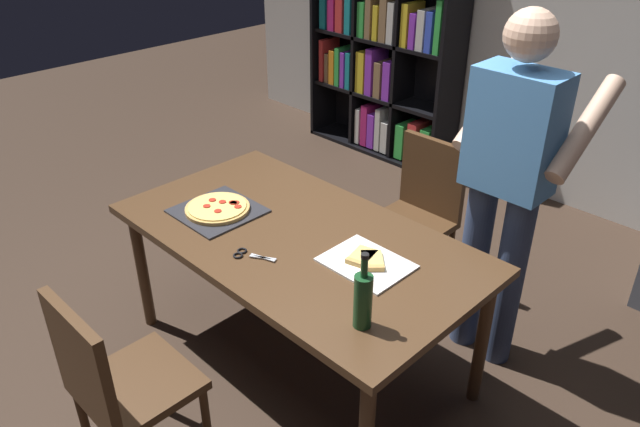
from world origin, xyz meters
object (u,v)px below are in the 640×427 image
Objects in this scene: chair_near_camera at (115,381)px; person_serving_pizza at (508,177)px; kitchen_scissors at (248,255)px; dining_table at (297,247)px; chair_far_side at (420,207)px; wine_bottle at (363,299)px; pepperoni_pizza_on_tray at (218,209)px; bookshelf at (385,41)px.

person_serving_pizza is (0.62, 1.71, 0.49)m from chair_near_camera.
dining_table is at bearing 85.71° from kitchen_scissors.
person_serving_pizza is at bearing 58.00° from kitchen_scissors.
wine_bottle is (0.64, -1.23, 0.36)m from chair_far_side.
chair_near_camera is 1.00× the size of chair_far_side.
chair_far_side is 2.39× the size of pepperoni_pizza_on_tray.
kitchen_scissors is at bearing -19.12° from pepperoni_pizza_on_tray.
wine_bottle is 0.67m from kitchen_scissors.
bookshelf is (-1.45, 1.41, 0.45)m from chair_far_side.
chair_far_side is 4.59× the size of kitchen_scissors.
chair_far_side is at bearing 68.64° from pepperoni_pizza_on_tray.
person_serving_pizza is 5.54× the size of wine_bottle.
person_serving_pizza is (2.07, -1.63, 0.03)m from bookshelf.
bookshelf reaches higher than dining_table.
kitchen_scissors is (1.43, -2.65, -0.21)m from bookshelf.
bookshelf reaches higher than chair_near_camera.
bookshelf is 3.37m from wine_bottle.
person_serving_pizza is 8.92× the size of kitchen_scissors.
chair_far_side is 2.85× the size of wine_bottle.
dining_table is 0.98m from chair_far_side.
wine_bottle reaches higher than dining_table.
pepperoni_pizza_on_tray is at bearing -111.36° from chair_far_side.
kitchen_scissors is (-0.02, -1.24, 0.24)m from chair_far_side.
dining_table is 1.94× the size of chair_far_side.
chair_near_camera is 4.59× the size of kitchen_scissors.
pepperoni_pizza_on_tray is (-0.43, 0.83, 0.25)m from chair_near_camera.
person_serving_pizza is 4.65× the size of pepperoni_pizza_on_tray.
person_serving_pizza reaches higher than wine_bottle.
dining_table is at bearing -90.00° from chair_far_side.
dining_table is at bearing 17.06° from pepperoni_pizza_on_tray.
person_serving_pizza is at bearing 40.01° from pepperoni_pizza_on_tray.
person_serving_pizza reaches higher than chair_far_side.
chair_near_camera is 2.39× the size of pepperoni_pizza_on_tray.
chair_near_camera is at bearing -88.30° from kitchen_scissors.
person_serving_pizza is at bearing 70.20° from chair_near_camera.
bookshelf is at bearing 128.36° from wine_bottle.
chair_near_camera is 0.97m from pepperoni_pizza_on_tray.
bookshelf is at bearing 135.92° from chair_far_side.
pepperoni_pizza_on_tray is at bearing 117.23° from chair_near_camera.
wine_bottle reaches higher than kitchen_scissors.
pepperoni_pizza_on_tray is at bearing -67.78° from bookshelf.
wine_bottle is at bearing -22.84° from dining_table.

